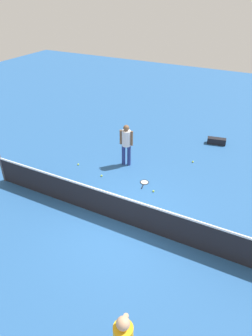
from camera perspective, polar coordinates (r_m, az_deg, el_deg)
name	(u,v)px	position (r m, az deg, el deg)	size (l,w,h in m)	color
ground_plane	(126,223)	(9.27, -0.06, -10.40)	(40.00, 40.00, 0.00)	#265693
court_net	(126,210)	(8.94, -0.07, -8.03)	(10.09, 0.09, 1.07)	#4C4C51
player_near_side	(126,142)	(11.56, 0.05, 4.98)	(0.53, 0.41, 1.70)	navy
tennis_racket_near_player	(144,183)	(10.97, 3.47, -2.77)	(0.36, 0.60, 0.03)	black
tennis_ball_near_player	(78,164)	(12.13, -9.02, 0.68)	(0.07, 0.07, 0.07)	#C6E033
tennis_ball_by_net	(102,176)	(11.32, -4.64, -1.47)	(0.07, 0.07, 0.07)	#C6E033
tennis_ball_midcourt	(159,213)	(9.64, 6.29, -8.41)	(0.07, 0.07, 0.07)	#C6E033
tennis_ball_baseline	(153,191)	(10.53, 5.21, -4.37)	(0.07, 0.07, 0.07)	#C6E033
tennis_ball_stray_left	(193,162)	(12.45, 12.52, 1.17)	(0.07, 0.07, 0.07)	#C6E033
equipment_bag	(217,141)	(14.13, 16.88, 4.87)	(0.84, 0.43, 0.28)	black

